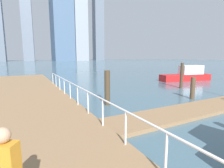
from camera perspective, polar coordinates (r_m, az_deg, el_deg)
name	(u,v)px	position (r m, az deg, el deg)	size (l,w,h in m)	color
ground_plane	(84,85)	(18.63, -9.18, -0.49)	(300.00, 300.00, 0.00)	#476675
floating_dock	(187,111)	(10.43, 23.48, -8.22)	(11.15, 2.00, 0.18)	#93704C
boardwalk_railing	(113,111)	(5.94, 0.27, -8.74)	(0.06, 24.74, 1.08)	white
dock_piling_0	(182,76)	(18.01, 21.94, 2.58)	(0.29, 0.29, 2.45)	#473826
dock_piling_1	(107,88)	(10.94, -1.57, -1.26)	(0.35, 0.35, 2.19)	#473826
dock_piling_3	(193,88)	(13.79, 25.03, -1.24)	(0.33, 0.33, 1.58)	brown
moored_boat_2	(187,75)	(24.08, 23.46, 2.76)	(6.78, 2.92, 1.93)	red
skyline_tower_2	(27,23)	(135.08, -26.19, 17.45)	(6.67, 8.88, 49.67)	slate
skyline_tower_3	(61,1)	(131.27, -16.40, 24.80)	(13.57, 12.15, 78.83)	slate
skyline_tower_4	(80,26)	(131.71, -10.56, 18.14)	(8.93, 13.09, 48.29)	#8C939E
skyline_tower_5	(98,22)	(145.43, -4.58, 19.58)	(7.24, 7.66, 59.32)	slate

